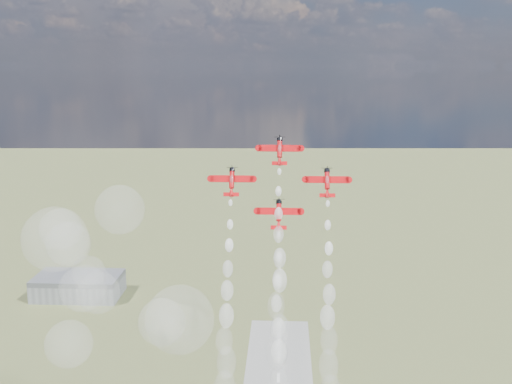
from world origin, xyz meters
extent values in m
cube|color=gray|center=(-120.00, 180.00, 5.00)|extent=(50.00, 28.00, 10.00)
cube|color=#595B60|center=(-120.00, 180.00, 11.50)|extent=(50.00, 28.00, 3.00)
cylinder|color=red|center=(0.48, 5.16, 113.04)|extent=(1.28, 3.43, 4.75)
cylinder|color=black|center=(0.48, 6.41, 115.26)|extent=(1.46, 1.72, 1.51)
cube|color=red|center=(0.48, 5.58, 113.12)|extent=(11.11, 1.07, 1.69)
cube|color=white|center=(-2.52, 5.67, 113.07)|extent=(4.37, 0.27, 0.45)
cube|color=white|center=(3.49, 5.67, 113.07)|extent=(4.37, 0.27, 0.45)
cube|color=red|center=(0.48, 3.04, 109.54)|extent=(4.01, 0.59, 0.93)
cube|color=red|center=(0.48, 2.35, 109.71)|extent=(0.13, 1.93, 1.79)
ellipsoid|color=silver|center=(0.48, 4.68, 113.21)|extent=(1.00, 1.88, 2.41)
cone|color=red|center=(0.48, 3.47, 110.13)|extent=(1.28, 2.27, 2.69)
cylinder|color=red|center=(-11.80, 0.95, 105.55)|extent=(1.28, 3.43, 4.75)
cylinder|color=black|center=(-11.80, 2.20, 107.77)|extent=(1.46, 1.72, 1.51)
cube|color=red|center=(-11.80, 1.36, 105.63)|extent=(11.11, 1.07, 1.69)
cube|color=white|center=(-14.81, 1.46, 105.57)|extent=(4.37, 0.27, 0.45)
cube|color=white|center=(-8.79, 1.46, 105.57)|extent=(4.37, 0.27, 0.45)
cube|color=red|center=(-11.80, -1.18, 102.04)|extent=(4.01, 0.59, 0.93)
cube|color=red|center=(-11.80, -1.86, 102.22)|extent=(0.13, 1.93, 1.79)
ellipsoid|color=silver|center=(-11.80, 0.47, 105.71)|extent=(1.00, 1.88, 2.41)
cone|color=red|center=(-11.80, -0.74, 102.63)|extent=(1.28, 2.27, 2.69)
cylinder|color=red|center=(12.77, 0.95, 105.55)|extent=(1.28, 3.43, 4.75)
cylinder|color=black|center=(12.77, 2.20, 107.77)|extent=(1.46, 1.72, 1.51)
cube|color=red|center=(12.77, 1.36, 105.63)|extent=(11.11, 1.07, 1.69)
cube|color=white|center=(9.76, 1.46, 105.57)|extent=(4.37, 0.27, 0.45)
cube|color=white|center=(15.77, 1.46, 105.57)|extent=(4.37, 0.27, 0.45)
cube|color=red|center=(12.77, -1.18, 102.04)|extent=(4.01, 0.59, 0.93)
cube|color=red|center=(12.77, -1.86, 102.22)|extent=(0.13, 1.93, 1.79)
ellipsoid|color=silver|center=(12.77, 0.47, 105.71)|extent=(1.00, 1.88, 2.41)
cone|color=red|center=(12.77, -0.74, 102.63)|extent=(1.28, 2.27, 2.69)
cylinder|color=red|center=(0.48, -3.26, 98.05)|extent=(1.28, 3.43, 4.75)
cylinder|color=black|center=(0.48, -2.01, 100.27)|extent=(1.46, 1.72, 1.51)
cube|color=red|center=(0.48, -2.85, 98.13)|extent=(11.11, 1.07, 1.69)
cube|color=white|center=(-2.52, -2.76, 98.08)|extent=(4.37, 0.27, 0.45)
cube|color=white|center=(3.49, -2.76, 98.08)|extent=(4.37, 0.27, 0.45)
cube|color=red|center=(0.48, -5.39, 94.54)|extent=(4.01, 0.59, 0.93)
cube|color=red|center=(0.48, -6.08, 94.72)|extent=(0.13, 1.93, 1.79)
ellipsoid|color=silver|center=(0.48, -3.75, 98.22)|extent=(1.00, 1.88, 2.41)
cone|color=red|center=(0.48, -4.95, 95.13)|extent=(1.28, 2.27, 2.69)
sphere|color=white|center=(0.48, 2.04, 107.53)|extent=(1.05, 1.05, 1.05)
sphere|color=white|center=(0.32, -0.60, 102.88)|extent=(1.56, 1.56, 1.56)
sphere|color=white|center=(0.43, -3.70, 97.63)|extent=(2.08, 2.08, 2.08)
sphere|color=white|center=(0.48, -6.00, 92.97)|extent=(2.59, 2.59, 2.59)
sphere|color=white|center=(0.83, -8.98, 87.69)|extent=(3.10, 3.10, 3.10)
sphere|color=white|center=(0.90, -11.45, 82.74)|extent=(3.61, 3.61, 3.61)
sphere|color=white|center=(0.08, -14.86, 77.47)|extent=(4.12, 4.12, 4.12)
sphere|color=white|center=(1.03, -17.89, 72.67)|extent=(4.63, 4.63, 4.63)
sphere|color=white|center=(0.41, -19.62, 67.70)|extent=(5.14, 5.14, 5.14)
sphere|color=white|center=(-11.90, -2.16, 100.05)|extent=(1.05, 1.05, 1.05)
sphere|color=white|center=(-11.81, -4.85, 95.05)|extent=(1.56, 1.56, 1.56)
sphere|color=white|center=(-11.80, -7.82, 90.47)|extent=(2.08, 2.08, 2.08)
sphere|color=white|center=(-11.97, -10.17, 85.12)|extent=(2.59, 2.59, 2.59)
sphere|color=white|center=(-11.92, -12.99, 80.51)|extent=(3.10, 3.10, 3.10)
sphere|color=white|center=(-11.83, -16.27, 75.34)|extent=(3.61, 3.61, 3.61)
sphere|color=white|center=(-12.16, -18.77, 70.02)|extent=(4.12, 4.12, 4.12)
sphere|color=white|center=(-11.37, -21.56, 65.93)|extent=(4.63, 4.63, 4.63)
sphere|color=white|center=(12.89, -2.00, 100.07)|extent=(1.05, 1.05, 1.05)
sphere|color=white|center=(12.78, -4.88, 95.22)|extent=(1.56, 1.56, 1.56)
sphere|color=white|center=(12.99, -7.75, 90.00)|extent=(2.08, 2.08, 2.08)
sphere|color=white|center=(12.56, -10.49, 85.47)|extent=(2.59, 2.59, 2.59)
sphere|color=white|center=(12.94, -13.32, 80.13)|extent=(3.10, 3.10, 3.10)
sphere|color=white|center=(12.42, -16.36, 75.51)|extent=(3.61, 3.61, 3.61)
sphere|color=white|center=(12.77, -18.55, 70.65)|extent=(4.12, 4.12, 4.12)
sphere|color=white|center=(12.58, -21.51, 65.69)|extent=(4.63, 4.63, 4.63)
sphere|color=white|center=(0.50, -6.36, 92.79)|extent=(1.05, 1.05, 1.05)
sphere|color=white|center=(0.58, -9.19, 87.85)|extent=(1.56, 1.56, 1.56)
sphere|color=white|center=(0.39, -11.63, 82.49)|extent=(2.08, 2.08, 2.08)
sphere|color=white|center=(0.18, -14.68, 78.06)|extent=(2.59, 2.59, 2.59)
sphere|color=white|center=(0.79, -17.34, 72.89)|extent=(3.10, 3.10, 3.10)
sphere|color=white|center=(0.86, -20.51, 68.28)|extent=(3.61, 3.61, 3.61)
sphere|color=white|center=(0.99, -23.16, 62.79)|extent=(4.12, 4.12, 4.12)
sphere|color=white|center=(-67.39, 25.04, 84.70)|extent=(12.92, 12.92, 12.92)
sphere|color=white|center=(-29.79, 19.11, 58.31)|extent=(21.20, 21.20, 21.20)
sphere|color=white|center=(-64.35, 17.70, 50.08)|extent=(14.78, 14.78, 14.78)
sphere|color=white|center=(-35.27, 18.68, 57.59)|extent=(14.55, 14.55, 14.55)
sphere|color=white|center=(-62.90, 29.11, 63.96)|extent=(15.17, 15.17, 15.17)
sphere|color=white|center=(-66.66, 28.93, 78.87)|extent=(14.09, 14.09, 14.09)
sphere|color=white|center=(-50.63, 32.79, 89.36)|extent=(15.89, 15.89, 15.89)
sphere|color=white|center=(-65.75, 16.31, 84.16)|extent=(19.39, 19.39, 19.39)
sphere|color=white|center=(-62.04, 32.54, 68.09)|extent=(11.16, 11.16, 11.16)
sphere|color=white|center=(-57.64, 28.29, 63.05)|extent=(13.94, 13.94, 13.94)
camera|label=1|loc=(1.88, -150.59, 134.18)|focal=42.00mm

